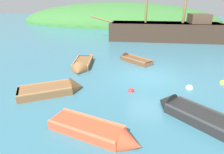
{
  "coord_description": "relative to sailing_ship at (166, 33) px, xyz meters",
  "views": [
    {
      "loc": [
        -0.1,
        -11.63,
        4.69
      ],
      "look_at": [
        -2.38,
        -0.7,
        0.11
      ],
      "focal_mm": 29.67,
      "sensor_mm": 36.0,
      "label": 1
    }
  ],
  "objects": [
    {
      "name": "buoy_yellow",
      "position": [
        2.75,
        -13.54,
        -0.86
      ],
      "size": [
        0.41,
        0.41,
        0.41
      ],
      "primitive_type": "sphere",
      "color": "yellow",
      "rests_on": "ground"
    },
    {
      "name": "buoy_white",
      "position": [
        0.59,
        -14.71,
        -0.86
      ],
      "size": [
        0.42,
        0.42,
        0.42
      ],
      "primitive_type": "sphere",
      "color": "white",
      "rests_on": "ground"
    },
    {
      "name": "ground_plane",
      "position": [
        -1.73,
        -13.51,
        -0.86
      ],
      "size": [
        120.0,
        120.0,
        0.0
      ],
      "primitive_type": "plane",
      "color": "teal"
    },
    {
      "name": "rowboat_portside",
      "position": [
        -3.25,
        -10.11,
        -0.76
      ],
      "size": [
        3.22,
        2.79,
        0.94
      ],
      "rotation": [
        0.0,
        0.0,
        2.49
      ],
      "color": "brown",
      "rests_on": "ground"
    },
    {
      "name": "buoy_orange",
      "position": [
        -7.1,
        -9.33,
        -0.86
      ],
      "size": [
        0.33,
        0.33,
        0.33
      ],
      "primitive_type": "sphere",
      "color": "orange",
      "rests_on": "ground"
    },
    {
      "name": "rowboat_outer_left",
      "position": [
        -0.01,
        -17.64,
        -0.72
      ],
      "size": [
        3.33,
        2.97,
        1.12
      ],
      "rotation": [
        0.0,
        0.0,
        2.47
      ],
      "color": "black",
      "rests_on": "ground"
    },
    {
      "name": "shore_hill",
      "position": [
        -10.01,
        19.55,
        -0.86
      ],
      "size": [
        46.04,
        23.53,
        9.07
      ],
      "primitive_type": "ellipsoid",
      "color": "#387033",
      "rests_on": "ground"
    },
    {
      "name": "rowboat_far",
      "position": [
        -6.83,
        -12.54,
        -0.74
      ],
      "size": [
        1.85,
        3.82,
        1.18
      ],
      "rotation": [
        0.0,
        0.0,
        4.89
      ],
      "color": "brown",
      "rests_on": "ground"
    },
    {
      "name": "rowboat_outer_right",
      "position": [
        -3.46,
        -19.76,
        -0.74
      ],
      "size": [
        3.79,
        1.82,
        0.96
      ],
      "rotation": [
        0.0,
        0.0,
        6.04
      ],
      "color": "#C64C2D",
      "rests_on": "ground"
    },
    {
      "name": "rowboat_center",
      "position": [
        -6.73,
        -16.78,
        -0.73
      ],
      "size": [
        3.56,
        2.92,
        1.22
      ],
      "rotation": [
        0.0,
        0.0,
        0.58
      ],
      "color": "brown",
      "rests_on": "ground"
    },
    {
      "name": "sailing_ship",
      "position": [
        0.0,
        0.0,
        0.0
      ],
      "size": [
        16.77,
        5.07,
        12.47
      ],
      "rotation": [
        0.0,
        0.0,
        3.21
      ],
      "color": "#38281E",
      "rests_on": "ground"
    },
    {
      "name": "buoy_red",
      "position": [
        -2.69,
        -15.79,
        -0.86
      ],
      "size": [
        0.35,
        0.35,
        0.35
      ],
      "primitive_type": "sphere",
      "color": "red",
      "rests_on": "ground"
    }
  ]
}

